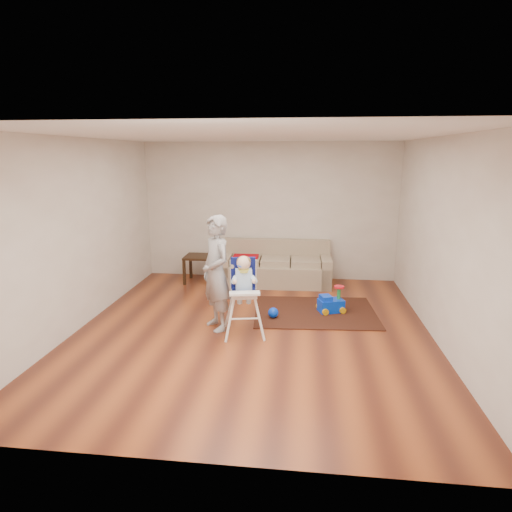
# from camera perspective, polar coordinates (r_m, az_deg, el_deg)

# --- Properties ---
(ground) EXTENTS (5.50, 5.50, 0.00)m
(ground) POSITION_cam_1_polar(r_m,az_deg,el_deg) (6.24, -0.43, -9.83)
(ground) COLOR #512215
(ground) RESTS_ON ground
(room_envelope) EXTENTS (5.04, 5.52, 2.72)m
(room_envelope) POSITION_cam_1_polar(r_m,az_deg,el_deg) (6.28, 0.13, 8.05)
(room_envelope) COLOR beige
(room_envelope) RESTS_ON ground
(sofa) EXTENTS (2.13, 0.92, 0.82)m
(sofa) POSITION_cam_1_polar(r_m,az_deg,el_deg) (8.27, 2.62, -0.97)
(sofa) COLOR gray
(sofa) RESTS_ON ground
(side_table) EXTENTS (0.53, 0.53, 0.53)m
(side_table) POSITION_cam_1_polar(r_m,az_deg,el_deg) (8.49, -7.59, -1.69)
(side_table) COLOR black
(side_table) RESTS_ON ground
(area_rug) EXTENTS (1.99, 1.55, 0.02)m
(area_rug) POSITION_cam_1_polar(r_m,az_deg,el_deg) (6.95, 7.88, -7.38)
(area_rug) COLOR black
(area_rug) RESTS_ON ground
(ride_on_toy) EXTENTS (0.45, 0.39, 0.42)m
(ride_on_toy) POSITION_cam_1_polar(r_m,az_deg,el_deg) (6.92, 9.99, -5.66)
(ride_on_toy) COLOR #073CF1
(ride_on_toy) RESTS_ON area_rug
(toy_ball) EXTENTS (0.16, 0.16, 0.16)m
(toy_ball) POSITION_cam_1_polar(r_m,az_deg,el_deg) (6.62, 2.31, -7.56)
(toy_ball) COLOR #073CF1
(toy_ball) RESTS_ON area_rug
(high_chair) EXTENTS (0.62, 0.62, 1.13)m
(high_chair) POSITION_cam_1_polar(r_m,az_deg,el_deg) (5.93, -1.63, -5.46)
(high_chair) COLOR white
(high_chair) RESTS_ON ground
(adult) EXTENTS (0.68, 0.72, 1.65)m
(adult) POSITION_cam_1_polar(r_m,az_deg,el_deg) (6.06, -5.34, -2.31)
(adult) COLOR gray
(adult) RESTS_ON ground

